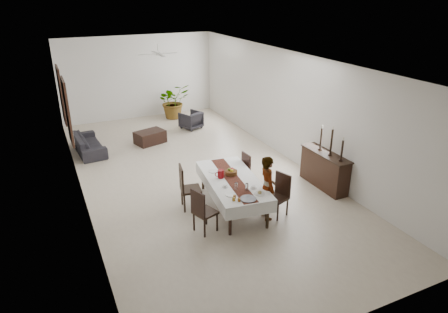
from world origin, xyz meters
TOP-DOWN VIEW (x-y plane):
  - floor at (0.00, 0.00)m, footprint 6.00×12.00m
  - ceiling at (0.00, 0.00)m, footprint 6.00×12.00m
  - wall_back at (0.00, 6.00)m, footprint 6.00×0.02m
  - wall_front at (0.00, -6.00)m, footprint 6.00×0.02m
  - wall_left at (-3.00, 0.00)m, footprint 0.02×12.00m
  - wall_right at (3.00, 0.00)m, footprint 0.02×12.00m
  - dining_table_top at (0.15, -2.04)m, footprint 1.25×2.42m
  - table_leg_fl at (-0.42, -3.08)m, footprint 0.08×0.08m
  - table_leg_fr at (0.43, -3.19)m, footprint 0.08×0.08m
  - table_leg_bl at (-0.13, -0.90)m, footprint 0.08×0.08m
  - table_leg_br at (0.71, -1.00)m, footprint 0.08×0.08m
  - tablecloth_top at (0.15, -2.04)m, footprint 1.45×2.62m
  - tablecloth_drape_left at (-0.41, -1.97)m, footprint 0.33×2.47m
  - tablecloth_drape_right at (0.71, -2.11)m, footprint 0.33×2.47m
  - tablecloth_drape_near at (-0.01, -3.27)m, footprint 1.13×0.16m
  - tablecloth_drape_far at (0.30, -0.81)m, footprint 1.13×0.16m
  - table_runner at (0.15, -2.04)m, footprint 0.64×2.44m
  - red_pitcher at (-0.07, -1.87)m, footprint 0.16×0.16m
  - pitcher_handle at (-0.16, -1.86)m, footprint 0.12×0.03m
  - wine_glass_near at (0.18, -2.68)m, footprint 0.07×0.07m
  - wine_glass_mid at (-0.02, -2.56)m, footprint 0.07×0.07m
  - teacup_right at (0.36, -2.65)m, footprint 0.09×0.09m
  - saucer_right at (0.36, -2.65)m, footprint 0.14×0.14m
  - teacup_left at (-0.18, -2.34)m, footprint 0.09×0.09m
  - saucer_left at (-0.18, -2.34)m, footprint 0.14×0.14m
  - plate_near_right at (0.35, -2.94)m, footprint 0.23×0.23m
  - bread_near_right at (0.35, -2.94)m, footprint 0.09×0.09m
  - plate_near_left at (-0.23, -2.72)m, footprint 0.23×0.23m
  - plate_far_left at (-0.09, -1.48)m, footprint 0.23×0.23m
  - serving_tray at (0.02, -3.05)m, footprint 0.35×0.35m
  - jam_jar_a at (-0.20, -3.05)m, footprint 0.06×0.06m
  - jam_jar_b at (-0.29, -2.98)m, footprint 0.06×0.06m
  - jam_jar_c at (-0.23, -2.89)m, footprint 0.06×0.06m
  - fruit_basket at (0.23, -1.81)m, footprint 0.29×0.29m
  - fruit_red at (0.26, -1.79)m, footprint 0.09×0.09m
  - fruit_green at (0.19, -1.78)m, footprint 0.08×0.08m
  - fruit_yellow at (0.22, -1.86)m, footprint 0.08×0.08m
  - chair_right_near_seat at (0.89, -2.81)m, footprint 0.54×0.54m
  - chair_right_near_leg_fl at (1.11, -2.92)m, footprint 0.05×0.05m
  - chair_right_near_leg_fr at (0.99, -2.59)m, footprint 0.05×0.05m
  - chair_right_near_leg_bl at (0.78, -3.03)m, footprint 0.05×0.05m
  - chair_right_near_leg_br at (0.67, -2.71)m, footprint 0.05×0.05m
  - chair_right_near_back at (1.07, -2.75)m, footprint 0.18×0.41m
  - chair_right_far_seat at (0.69, -1.34)m, footprint 0.43×0.43m
  - chair_right_far_leg_fl at (0.87, -1.50)m, footprint 0.04×0.04m
  - chair_right_far_leg_fr at (0.85, -1.17)m, footprint 0.04×0.04m
  - chair_right_far_leg_bl at (0.53, -1.52)m, footprint 0.04×0.04m
  - chair_right_far_leg_br at (0.52, -1.18)m, footprint 0.04×0.04m
  - chair_right_far_back at (0.88, -1.33)m, footprint 0.06×0.41m
  - chair_left_near_seat at (-0.82, -2.71)m, footprint 0.54×0.54m
  - chair_left_near_leg_fl at (-1.04, -2.60)m, footprint 0.05×0.05m
  - chair_left_near_leg_fr at (-0.93, -2.93)m, footprint 0.05×0.05m
  - chair_left_near_leg_bl at (-0.71, -2.49)m, footprint 0.05×0.05m
  - chair_left_near_leg_br at (-0.60, -2.83)m, footprint 0.05×0.05m
  - chair_left_near_back at (-1.01, -2.77)m, footprint 0.17×0.42m
  - chair_left_far_seat at (-0.75, -1.66)m, footprint 0.53×0.53m
  - chair_left_far_leg_fl at (-0.90, -1.44)m, footprint 0.05×0.05m
  - chair_left_far_leg_fr at (-0.97, -1.81)m, footprint 0.05×0.05m
  - chair_left_far_leg_bl at (-0.53, -1.51)m, footprint 0.05×0.05m
  - chair_left_far_leg_br at (-0.60, -1.88)m, footprint 0.05×0.05m
  - chair_left_far_back at (-0.96, -1.62)m, footprint 0.12×0.46m
  - woman at (0.64, -2.78)m, footprint 0.45×0.60m
  - sideboard_body at (2.78, -2.09)m, footprint 0.40×1.51m
  - sideboard_top at (2.78, -2.09)m, footprint 0.44×1.58m
  - candlestick_near_base at (2.78, -2.64)m, footprint 0.10×0.10m
  - candlestick_near_shaft at (2.78, -2.64)m, footprint 0.05×0.05m
  - candlestick_near_candle at (2.78, -2.64)m, footprint 0.04×0.04m
  - candlestick_mid_base at (2.78, -2.24)m, footprint 0.10×0.10m
  - candlestick_mid_shaft at (2.78, -2.24)m, footprint 0.05×0.05m
  - candlestick_mid_candle at (2.78, -2.24)m, footprint 0.04×0.04m
  - candlestick_far_base at (2.78, -1.84)m, footprint 0.10×0.10m
  - candlestick_far_shaft at (2.78, -1.84)m, footprint 0.05×0.05m
  - candlestick_far_candle at (2.78, -1.84)m, footprint 0.04×0.04m
  - sofa at (-2.45, 3.00)m, footprint 0.88×1.95m
  - armchair at (1.31, 3.79)m, footprint 0.90×0.91m
  - coffee_table at (-0.48, 2.93)m, footprint 1.08×0.87m
  - potted_plant at (1.16, 5.32)m, footprint 1.36×1.22m
  - mirror_frame_near at (-2.96, 2.20)m, footprint 0.06×1.05m
  - mirror_glass_near at (-2.92, 2.20)m, footprint 0.01×0.90m
  - mirror_frame_far at (-2.96, 4.30)m, footprint 0.06×1.05m
  - mirror_glass_far at (-2.92, 4.30)m, footprint 0.01×0.90m
  - fan_rod at (0.00, 3.00)m, footprint 0.04×0.04m
  - fan_hub at (0.00, 3.00)m, footprint 0.16×0.16m
  - fan_blade_n at (0.00, 3.35)m, footprint 0.10×0.55m
  - fan_blade_s at (0.00, 2.65)m, footprint 0.10×0.55m
  - fan_blade_e at (0.35, 3.00)m, footprint 0.55×0.10m
  - fan_blade_w at (-0.35, 3.00)m, footprint 0.55×0.10m

SIDE VIEW (x-z plane):
  - floor at x=0.00m, z-range 0.00..0.00m
  - chair_right_far_leg_fl at x=0.87m, z-range 0.00..0.40m
  - chair_right_far_leg_fr at x=0.85m, z-range 0.00..0.40m
  - chair_right_far_leg_bl at x=0.53m, z-range 0.00..0.40m
  - chair_right_far_leg_br at x=0.52m, z-range 0.00..0.40m
  - chair_right_near_leg_fl at x=1.11m, z-range 0.00..0.42m
  - chair_right_near_leg_fr at x=0.99m, z-range 0.00..0.42m
  - chair_right_near_leg_bl at x=0.78m, z-range 0.00..0.42m
  - chair_right_near_leg_br at x=0.67m, z-range 0.00..0.42m
  - coffee_table at x=-0.48m, z-range 0.00..0.42m
  - chair_left_near_leg_fl at x=-1.04m, z-range 0.00..0.42m
  - chair_left_near_leg_fr at x=-0.93m, z-range 0.00..0.42m
  - chair_left_near_leg_bl at x=-0.71m, z-range 0.00..0.42m
  - chair_left_near_leg_br at x=-0.60m, z-range 0.00..0.42m
  - chair_left_far_leg_fl at x=-0.90m, z-range 0.00..0.45m
  - chair_left_far_leg_fr at x=-0.97m, z-range 0.00..0.45m
  - chair_left_far_leg_bl at x=-0.53m, z-range 0.00..0.45m
  - chair_left_far_leg_br at x=-0.60m, z-range 0.00..0.45m
  - sofa at x=-2.45m, z-range 0.00..0.56m
  - armchair at x=1.31m, z-range 0.00..0.64m
  - table_leg_fl at x=-0.42m, z-range 0.00..0.68m
  - table_leg_fr at x=0.43m, z-range 0.00..0.68m
  - table_leg_bl at x=-0.13m, z-range 0.00..0.68m
  - table_leg_br at x=0.71m, z-range 0.00..0.68m
  - chair_right_far_seat at x=0.69m, z-range 0.41..0.45m
  - chair_right_near_seat at x=0.89m, z-range 0.42..0.47m
  - chair_left_near_seat at x=-0.82m, z-range 0.42..0.47m
  - sideboard_body at x=2.78m, z-range 0.00..0.91m
  - chair_left_far_seat at x=-0.75m, z-range 0.45..0.50m
  - tablecloth_drape_left at x=-0.41m, z-range 0.44..0.73m
  - tablecloth_drape_right at x=0.71m, z-range 0.44..0.73m
  - tablecloth_drape_near at x=-0.01m, z-range 0.44..0.73m
  - tablecloth_drape_far at x=0.30m, z-range 0.44..0.73m
  - potted_plant at x=1.16m, z-range 0.00..1.37m
  - dining_table_top at x=0.15m, z-range 0.68..0.72m
  - chair_right_far_back at x=0.88m, z-range 0.45..0.97m
  - tablecloth_top at x=0.15m, z-range 0.72..0.73m
  - chair_right_near_back at x=1.07m, z-range 0.46..1.00m
  - table_runner at x=0.15m, z-range 0.73..0.74m
  - chair_left_near_back at x=-1.01m, z-range 0.47..1.01m
  - saucer_right at x=0.36m, z-range 0.73..0.75m
  - saucer_left at x=-0.18m, z-range 0.73..0.75m
  - plate_near_right at x=0.35m, z-range 0.73..0.75m
  - plate_near_left at x=-0.23m, z-range 0.73..0.75m
  - plate_far_left at x=-0.09m, z-range 0.73..0.75m
  - serving_tray at x=0.02m, z-range 0.73..0.75m
  - woman at x=0.64m, z-range 0.00..1.49m
  - teacup_right at x=0.36m, z-range 0.73..0.79m
  - teacup_left at x=-0.18m, z-range 0.73..0.79m
  - bread_near_right at x=0.35m, z-range 0.72..0.81m
  - jam_jar_a at x=-0.20m, z-range 0.73..0.81m
  - jam_jar_b at x=-0.29m, z-range 0.73..0.81m
  - jam_jar_c at x=-0.23m, z-range 0.73..0.81m
  - fruit_basket at x=0.23m, z-range 0.73..0.83m
  - chair_left_far_back at x=-0.96m, z-range 0.50..1.08m
  - wine_glass_near at x=0.18m, z-range 0.73..0.90m
  - wine_glass_mid at x=-0.02m, z-range 0.73..0.90m
  - red_pitcher at x=-0.07m, z-range 0.73..0.93m
  - pitcher_handle at x=-0.16m, z-range 0.77..0.89m
  - fruit_red at x=0.26m, z-range 0.81..0.90m
  - fruit_green at x=0.19m, z-range 0.82..0.89m
  - fruit_yellow at x=0.22m, z-range 0.81..0.90m
  - sideboard_top at x=2.78m, z-range 0.91..0.94m
  - candlestick_near_base at x=2.78m, z-range 0.94..0.97m
  - candlestick_mid_base at x=2.78m, z-range 0.94..0.97m
  - candlestick_far_base at x=2.78m, z-range 0.94..0.97m
  - candlestick_near_shaft at x=2.78m, z-range 0.97..1.47m
  - candlestick_far_shaft at x=2.78m, z-range 0.97..1.53m
  - candlestick_mid_shaft at x=2.78m, z-range 0.97..1.63m
  - candlestick_near_candle at x=2.78m, z-range 1.47..1.56m
  - candlestick_far_candle at x=2.78m, z-range 1.53..1.61m
  - wall_back at x=0.00m, z-range 0.00..3.20m
  - wall_front at x=0.00m, z-range 0.00..3.20m
  - wall_left at x=-3.00m, z-range 0.00..3.20m
  - wall_right at x=3.00m, z-range 0.00..3.20m
  - mirror_frame_near at x=-2.96m, z-range 0.67..2.53m
  - mirror_glass_near at x=-2.92m, z-range 0.75..2.45m
  - mirror_frame_far at x=-2.96m, z-range 0.67..2.53m
  - mirror_glass_far at x=-2.92m, z-range 0.75..2.45m
  - candlestick_mid_candle at x=2.78m, z-range 1.63..1.71m
  - fan_hub at x=0.00m, z-range 2.86..2.94m
  - fan_blade_n at x=0.00m, z-range 2.89..2.91m
  - fan_blade_s at x=0.00m, z-range 2.89..2.91m
  - fan_blade_e at x=0.35m, z-range 2.89..2.91m
  - fan_blade_w at x=-0.35m, z-range 2.89..2.91m
  - fan_rod at x=0.00m, z-range 3.00..3.20m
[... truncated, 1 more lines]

